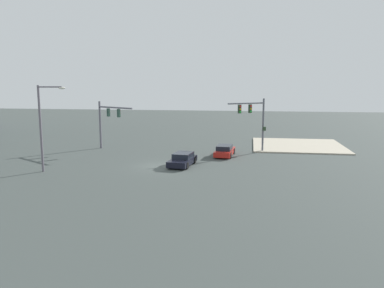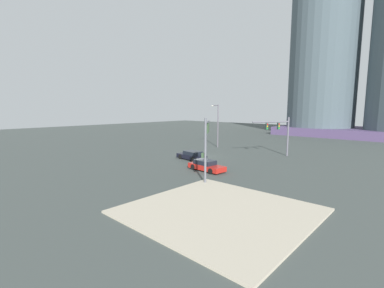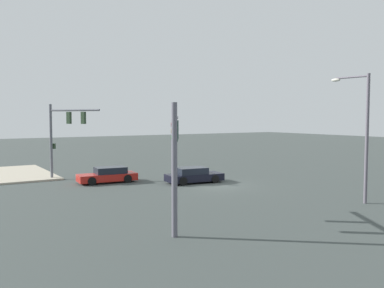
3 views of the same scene
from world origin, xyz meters
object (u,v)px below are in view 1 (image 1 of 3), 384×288
traffic_signal_near_corner (255,117)px  sedan_car_waiting_far (225,151)px  traffic_signal_opposite_side (107,117)px  streetlamp_curved_arm (43,122)px  sedan_car_approaching (183,160)px

traffic_signal_near_corner → sedan_car_waiting_far: 5.42m
traffic_signal_opposite_side → streetlamp_curved_arm: (-12.14, 1.09, 0.60)m
traffic_signal_near_corner → sedan_car_approaching: bearing=14.8°
streetlamp_curved_arm → sedan_car_approaching: size_ratio=1.67×
traffic_signal_near_corner → sedan_car_waiting_far: size_ratio=1.34×
traffic_signal_near_corner → traffic_signal_opposite_side: 17.32m
traffic_signal_opposite_side → streetlamp_curved_arm: size_ratio=0.75×
streetlamp_curved_arm → sedan_car_approaching: bearing=12.1°
streetlamp_curved_arm → traffic_signal_near_corner: bearing=25.5°
traffic_signal_near_corner → streetlamp_curved_arm: streetlamp_curved_arm is taller
sedan_car_approaching → sedan_car_waiting_far: 6.66m
traffic_signal_near_corner → sedan_car_waiting_far: traffic_signal_near_corner is taller
traffic_signal_opposite_side → sedan_car_approaching: (-7.68, -10.48, -3.28)m
traffic_signal_opposite_side → sedan_car_waiting_far: size_ratio=1.24×
streetlamp_curved_arm → sedan_car_approaching: (4.46, -11.57, -3.88)m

